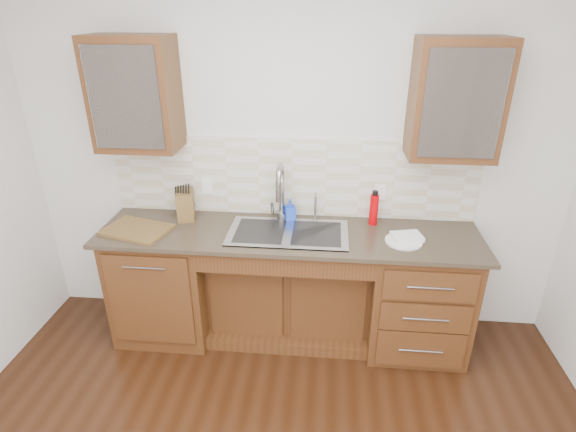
# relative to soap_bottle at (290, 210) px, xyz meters

# --- Properties ---
(wall_back) EXTENTS (4.00, 0.10, 2.70)m
(wall_back) POSITION_rel_soap_bottle_xyz_m (0.01, 0.17, 0.36)
(wall_back) COLOR silver
(wall_back) RESTS_ON ground
(base_cabinet_left) EXTENTS (0.70, 0.62, 0.88)m
(base_cabinet_left) POSITION_rel_soap_bottle_xyz_m (-0.94, -0.19, -0.55)
(base_cabinet_left) COLOR #593014
(base_cabinet_left) RESTS_ON ground
(base_cabinet_center) EXTENTS (1.20, 0.44, 0.70)m
(base_cabinet_center) POSITION_rel_soap_bottle_xyz_m (0.01, -0.10, -0.64)
(base_cabinet_center) COLOR #593014
(base_cabinet_center) RESTS_ON ground
(base_cabinet_right) EXTENTS (0.70, 0.62, 0.88)m
(base_cabinet_right) POSITION_rel_soap_bottle_xyz_m (0.96, -0.19, -0.55)
(base_cabinet_right) COLOR #593014
(base_cabinet_right) RESTS_ON ground
(countertop) EXTENTS (2.70, 0.65, 0.03)m
(countertop) POSITION_rel_soap_bottle_xyz_m (0.01, -0.21, -0.10)
(countertop) COLOR #84705B
(countertop) RESTS_ON base_cabinet_left
(backsplash) EXTENTS (2.70, 0.02, 0.59)m
(backsplash) POSITION_rel_soap_bottle_xyz_m (0.01, 0.11, 0.21)
(backsplash) COLOR beige
(backsplash) RESTS_ON wall_back
(sink) EXTENTS (0.84, 0.46, 0.19)m
(sink) POSITION_rel_soap_bottle_xyz_m (0.01, -0.22, -0.17)
(sink) COLOR #9E9EA5
(sink) RESTS_ON countertop
(faucet) EXTENTS (0.04, 0.04, 0.40)m
(faucet) POSITION_rel_soap_bottle_xyz_m (-0.06, 0.01, 0.12)
(faucet) COLOR #999993
(faucet) RESTS_ON countertop
(filter_tap) EXTENTS (0.02, 0.02, 0.24)m
(filter_tap) POSITION_rel_soap_bottle_xyz_m (0.19, 0.02, 0.04)
(filter_tap) COLOR #999993
(filter_tap) RESTS_ON countertop
(upper_cabinet_left) EXTENTS (0.55, 0.34, 0.75)m
(upper_cabinet_left) POSITION_rel_soap_bottle_xyz_m (-1.04, -0.05, 0.83)
(upper_cabinet_left) COLOR #593014
(upper_cabinet_left) RESTS_ON wall_back
(upper_cabinet_right) EXTENTS (0.55, 0.34, 0.75)m
(upper_cabinet_right) POSITION_rel_soap_bottle_xyz_m (1.06, -0.05, 0.83)
(upper_cabinet_right) COLOR #593014
(upper_cabinet_right) RESTS_ON wall_back
(outlet_left) EXTENTS (0.08, 0.01, 0.12)m
(outlet_left) POSITION_rel_soap_bottle_xyz_m (-0.64, 0.09, 0.13)
(outlet_left) COLOR white
(outlet_left) RESTS_ON backsplash
(outlet_right) EXTENTS (0.08, 0.01, 0.12)m
(outlet_right) POSITION_rel_soap_bottle_xyz_m (0.66, 0.09, 0.13)
(outlet_right) COLOR white
(outlet_right) RESTS_ON backsplash
(soap_bottle) EXTENTS (0.09, 0.09, 0.16)m
(soap_bottle) POSITION_rel_soap_bottle_xyz_m (0.00, 0.00, 0.00)
(soap_bottle) COLOR blue
(soap_bottle) RESTS_ON countertop
(water_bottle) EXTENTS (0.07, 0.07, 0.23)m
(water_bottle) POSITION_rel_soap_bottle_xyz_m (0.61, -0.01, 0.03)
(water_bottle) COLOR #C10006
(water_bottle) RESTS_ON countertop
(plate) EXTENTS (0.27, 0.27, 0.01)m
(plate) POSITION_rel_soap_bottle_xyz_m (0.80, -0.27, -0.07)
(plate) COLOR silver
(plate) RESTS_ON countertop
(dish_towel) EXTENTS (0.23, 0.19, 0.03)m
(dish_towel) POSITION_rel_soap_bottle_xyz_m (0.82, -0.25, -0.05)
(dish_towel) COLOR silver
(dish_towel) RESTS_ON plate
(knife_block) EXTENTS (0.17, 0.22, 0.22)m
(knife_block) POSITION_rel_soap_bottle_xyz_m (-0.78, -0.04, 0.03)
(knife_block) COLOR brown
(knife_block) RESTS_ON countertop
(cutting_board) EXTENTS (0.52, 0.42, 0.02)m
(cutting_board) POSITION_rel_soap_bottle_xyz_m (-1.07, -0.29, -0.07)
(cutting_board) COLOR #9D673F
(cutting_board) RESTS_ON countertop
(cup_left_a) EXTENTS (0.12, 0.12, 0.09)m
(cup_left_a) POSITION_rel_soap_bottle_xyz_m (-1.18, -0.05, 0.78)
(cup_left_a) COLOR white
(cup_left_a) RESTS_ON upper_cabinet_left
(cup_left_b) EXTENTS (0.14, 0.14, 0.10)m
(cup_left_b) POSITION_rel_soap_bottle_xyz_m (-0.95, -0.05, 0.78)
(cup_left_b) COLOR silver
(cup_left_b) RESTS_ON upper_cabinet_left
(cup_right_a) EXTENTS (0.15, 0.15, 0.11)m
(cup_right_a) POSITION_rel_soap_bottle_xyz_m (0.92, -0.05, 0.79)
(cup_right_a) COLOR white
(cup_right_a) RESTS_ON upper_cabinet_right
(cup_right_b) EXTENTS (0.10, 0.10, 0.09)m
(cup_right_b) POSITION_rel_soap_bottle_xyz_m (1.20, -0.05, 0.78)
(cup_right_b) COLOR white
(cup_right_b) RESTS_ON upper_cabinet_right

